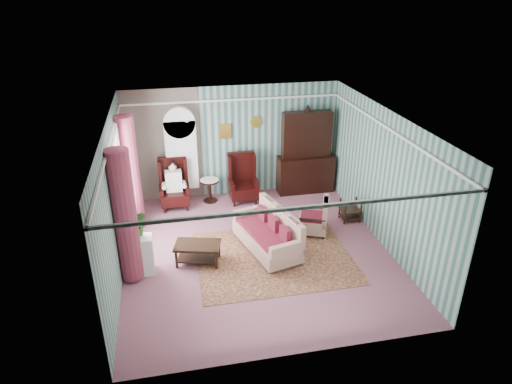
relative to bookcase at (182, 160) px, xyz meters
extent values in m
plane|color=#8A5061|center=(1.35, -2.84, -1.12)|extent=(6.00, 6.00, 0.00)
cube|color=#36635D|center=(1.35, 0.16, 0.33)|extent=(5.50, 0.02, 2.90)
cube|color=#36635D|center=(1.35, -5.84, 0.33)|extent=(5.50, 0.02, 2.90)
cube|color=#36635D|center=(-1.40, -2.84, 0.33)|extent=(0.02, 6.00, 2.90)
cube|color=#36635D|center=(4.10, -2.84, 0.33)|extent=(0.02, 6.00, 2.90)
cube|color=silver|center=(1.35, -2.84, 1.78)|extent=(5.50, 6.00, 0.02)
cube|color=#8F4854|center=(-0.45, 0.15, 0.33)|extent=(1.90, 0.01, 2.90)
cube|color=silver|center=(1.35, -2.84, 1.43)|extent=(5.50, 6.00, 0.05)
cube|color=white|center=(-1.37, -2.24, 0.43)|extent=(0.04, 1.50, 1.90)
cylinder|color=#823146|center=(-1.20, -3.29, 0.23)|extent=(0.44, 0.44, 2.60)
cylinder|color=#823146|center=(-1.20, -1.19, 0.23)|extent=(0.44, 0.44, 2.60)
cube|color=gold|center=(1.15, 0.13, 0.63)|extent=(0.30, 0.03, 0.38)
cube|color=silver|center=(0.00, 0.00, 0.00)|extent=(0.80, 0.28, 2.24)
cube|color=black|center=(3.25, -0.12, 0.06)|extent=(1.50, 0.56, 2.36)
cube|color=black|center=(-0.25, -0.39, -0.50)|extent=(0.76, 0.80, 1.25)
cube|color=black|center=(1.50, -0.39, -0.50)|extent=(0.76, 0.80, 1.25)
cylinder|color=black|center=(0.65, -0.24, -0.82)|extent=(0.50, 0.50, 0.60)
cube|color=black|center=(3.82, -1.94, -0.85)|extent=(0.45, 0.38, 0.54)
cube|color=white|center=(-1.05, -3.14, -0.72)|extent=(0.55, 0.35, 0.80)
cube|color=#441617|center=(1.65, -3.14, -1.11)|extent=(3.20, 2.60, 0.01)
cube|color=#B9A68F|center=(1.57, -2.82, -0.61)|extent=(1.40, 2.01, 1.02)
cube|color=beige|center=(2.76, -2.31, -0.61)|extent=(0.92, 0.92, 1.02)
cube|color=black|center=(0.09, -3.01, -0.90)|extent=(1.01, 0.74, 0.43)
imported|color=#234C18|center=(-1.12, -3.21, -0.11)|extent=(0.46, 0.43, 0.43)
imported|color=#1B4A17|center=(-0.99, -3.05, -0.05)|extent=(0.36, 0.33, 0.53)
imported|color=#26591C|center=(-1.08, -3.09, -0.10)|extent=(0.25, 0.25, 0.44)
camera|label=1|loc=(-0.32, -10.93, 4.20)|focal=32.00mm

